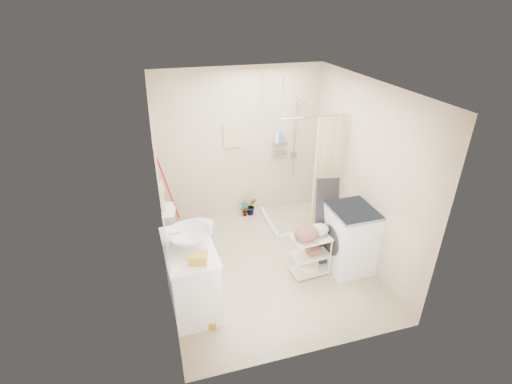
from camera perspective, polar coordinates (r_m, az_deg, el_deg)
The scene contains 23 objects.
floor at distance 5.61m, azimuth 1.86°, elevation -11.05°, with size 3.20×3.20×0.00m, color tan.
ceiling at distance 4.48m, azimuth 2.39°, elevation 15.93°, with size 2.80×3.20×0.04m, color silver.
wall_back at distance 6.32m, azimuth -2.37°, elevation 7.17°, with size 2.80×0.04×2.60m, color beige.
wall_front at distance 3.65m, azimuth 9.91°, elevation -10.05°, with size 2.80×0.04×2.60m, color beige.
wall_left at distance 4.71m, azimuth -14.35°, elevation -1.24°, with size 0.04×3.20×2.60m, color beige.
wall_right at distance 5.47m, azimuth 16.22°, elevation 2.67°, with size 0.04×3.20×2.60m, color beige.
vanity at distance 4.78m, azimuth -9.90°, elevation -12.58°, with size 0.58×1.03×0.91m, color white.
sink at distance 4.47m, azimuth -10.10°, elevation -6.93°, with size 0.54×0.54×0.19m, color silver.
counter_basket at distance 4.20m, azimuth -8.85°, elevation -10.03°, with size 0.20×0.15×0.11m, color gold.
floor_basket at distance 4.74m, azimuth -7.08°, elevation -19.25°, with size 0.23×0.18×0.12m, color gold.
toilet at distance 5.79m, azimuth -10.15°, elevation -5.41°, with size 0.44×0.76×0.78m, color white.
mop at distance 6.32m, azimuth -13.56°, elevation -0.07°, with size 0.12×0.12×1.30m, color #C1050C, non-canonical shape.
potted_plant_a at distance 6.67m, azimuth -1.78°, elevation -2.57°, with size 0.16×0.11×0.30m, color brown.
potted_plant_b at distance 6.71m, azimuth -0.72°, elevation -2.19°, with size 0.19×0.15×0.34m, color brown.
hanging_towel at distance 6.20m, azimuth -3.73°, elevation 8.70°, with size 0.28×0.03×0.42m, color beige.
towel_ring at distance 4.45m, azimuth -14.21°, elevation -0.49°, with size 0.04×0.22×0.34m, color #ECE086, non-canonical shape.
tp_holder at distance 5.05m, azimuth -13.17°, elevation -6.69°, with size 0.08×0.12×0.14m, color silver, non-canonical shape.
shower at distance 6.18m, azimuth 6.60°, elevation 4.00°, with size 1.10×1.10×2.10m, color silver, non-canonical shape.
shampoo_bottle_a at distance 6.35m, azimuth 3.26°, elevation 8.49°, with size 0.08×0.08×0.21m, color silver.
shampoo_bottle_b at distance 6.41m, azimuth 3.89°, elevation 8.47°, with size 0.08×0.08×0.18m, color #3D6AB8.
washing_machine at distance 5.50m, azimuth 14.48°, elevation -6.83°, with size 0.65×0.67×0.95m, color white.
laundry_rack at distance 5.30m, azimuth 8.39°, elevation -9.11°, with size 0.52×0.31×0.72m, color beige, non-canonical shape.
ironing_board at distance 5.46m, azimuth 10.84°, elevation -4.43°, with size 0.37×0.11×1.31m, color black, non-canonical shape.
Camera 1 is at (-1.37, -4.16, 3.50)m, focal length 26.00 mm.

